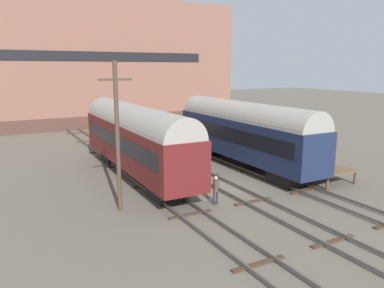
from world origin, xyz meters
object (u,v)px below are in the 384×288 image
(bench, at_px, (288,150))
(utility_pole, at_px, (117,135))
(person_worker, at_px, (216,187))
(train_car_maroon, at_px, (135,136))
(train_car_navy, at_px, (244,130))

(bench, bearing_deg, utility_pole, -169.69)
(utility_pole, bearing_deg, person_worker, -18.24)
(train_car_maroon, bearing_deg, bench, -15.88)
(person_worker, bearing_deg, train_car_maroon, 105.23)
(bench, bearing_deg, train_car_maroon, 164.12)
(bench, height_order, person_worker, bench)
(train_car_maroon, xyz_separation_m, utility_pole, (-3.15, -6.04, 1.27))
(train_car_maroon, height_order, person_worker, train_car_maroon)
(train_car_navy, bearing_deg, bench, -29.85)
(utility_pole, bearing_deg, train_car_navy, 20.94)
(train_car_navy, height_order, person_worker, train_car_navy)
(train_car_maroon, bearing_deg, utility_pole, -117.52)
(train_car_maroon, relative_size, bench, 11.92)
(train_car_navy, relative_size, bench, 11.36)
(train_car_navy, relative_size, utility_pole, 1.91)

